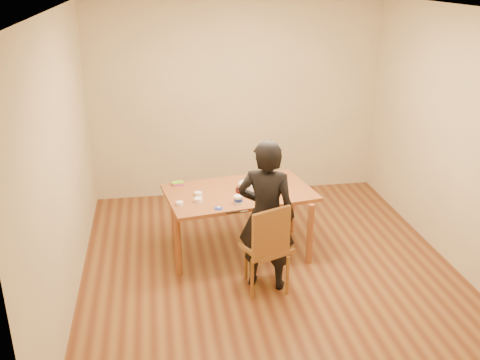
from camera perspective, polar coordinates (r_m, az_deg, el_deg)
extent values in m
cube|color=#592C16|center=(5.87, 3.20, -9.58)|extent=(4.00, 4.50, 0.00)
cube|color=silver|center=(5.03, 3.87, 17.73)|extent=(4.00, 4.50, 0.00)
cube|color=tan|center=(7.42, -0.33, 8.52)|extent=(4.00, 0.00, 2.70)
cube|color=tan|center=(5.24, -18.35, 1.71)|extent=(0.00, 4.50, 2.70)
cube|color=tan|center=(6.05, 22.37, 3.77)|extent=(0.00, 4.50, 2.70)
cube|color=brown|center=(5.91, -0.08, -1.35)|extent=(1.72, 1.18, 0.04)
cube|color=brown|center=(5.37, 2.86, -7.21)|extent=(0.54, 0.54, 0.04)
cylinder|color=red|center=(5.90, 0.83, -1.06)|extent=(0.27, 0.27, 0.02)
cylinder|color=white|center=(5.89, 0.83, -0.67)|extent=(0.21, 0.21, 0.07)
ellipsoid|color=white|center=(5.87, 0.84, -0.26)|extent=(0.20, 0.20, 0.03)
cylinder|color=white|center=(5.58, -0.18, -2.10)|extent=(0.09, 0.09, 0.08)
cylinder|color=#1A32AC|center=(5.48, -2.30, -3.03)|extent=(0.09, 0.09, 0.01)
ellipsoid|color=white|center=(5.47, -2.30, -2.91)|extent=(0.04, 0.04, 0.02)
cylinder|color=white|center=(5.64, -4.46, -2.14)|extent=(0.09, 0.09, 0.04)
cylinder|color=white|center=(5.79, -4.49, -1.49)|extent=(0.08, 0.08, 0.04)
cylinder|color=white|center=(5.58, -6.45, -2.50)|extent=(0.07, 0.07, 0.04)
cube|color=#D83375|center=(6.10, -6.63, -0.45)|extent=(0.13, 0.07, 0.02)
cube|color=green|center=(6.09, -6.68, -0.27)|extent=(0.14, 0.09, 0.02)
cube|color=black|center=(5.38, -0.72, -3.48)|extent=(0.15, 0.03, 0.01)
imported|color=black|center=(5.26, 2.82, -3.81)|extent=(0.67, 0.56, 1.56)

